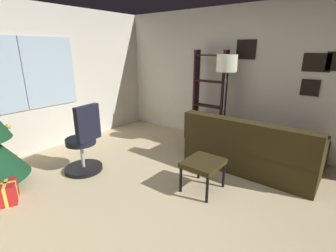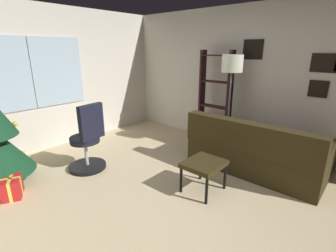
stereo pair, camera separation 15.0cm
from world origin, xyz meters
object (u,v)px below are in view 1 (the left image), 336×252
(couch, at_px, (259,150))
(floor_lamp, at_px, (226,71))
(gift_box_gold, at_px, (4,164))
(gift_box_red, at_px, (7,192))
(office_chair, at_px, (84,146))
(bookshelf, at_px, (209,103))
(footstool, at_px, (203,165))

(couch, bearing_deg, floor_lamp, 70.26)
(floor_lamp, bearing_deg, gift_box_gold, 141.88)
(gift_box_red, relative_size, office_chair, 0.35)
(bookshelf, bearing_deg, gift_box_red, 164.87)
(footstool, height_order, gift_box_red, footstool)
(gift_box_gold, bearing_deg, gift_box_red, -107.24)
(gift_box_gold, distance_m, floor_lamp, 3.81)
(couch, height_order, footstool, couch)
(gift_box_red, bearing_deg, floor_lamp, -23.26)
(couch, height_order, gift_box_red, couch)
(bookshelf, bearing_deg, couch, -113.71)
(footstool, height_order, office_chair, office_chair)
(gift_box_gold, xyz_separation_m, bookshelf, (3.07, -1.79, 0.65))
(gift_box_red, xyz_separation_m, gift_box_gold, (0.27, 0.88, -0.00))
(gift_box_red, distance_m, gift_box_gold, 0.92)
(bookshelf, bearing_deg, floor_lamp, -120.35)
(gift_box_red, bearing_deg, bookshelf, -15.13)
(gift_box_red, height_order, gift_box_gold, same)
(couch, distance_m, office_chair, 2.68)
(couch, distance_m, footstool, 1.17)
(couch, relative_size, gift_box_red, 5.29)
(gift_box_gold, bearing_deg, couch, -49.61)
(couch, bearing_deg, gift_box_red, 143.22)
(footstool, distance_m, floor_lamp, 1.81)
(office_chair, relative_size, bookshelf, 0.59)
(gift_box_red, xyz_separation_m, bookshelf, (3.34, -0.90, 0.65))
(floor_lamp, bearing_deg, couch, -109.74)
(office_chair, height_order, floor_lamp, floor_lamp)
(office_chair, height_order, bookshelf, bookshelf)
(office_chair, bearing_deg, gift_box_gold, 128.87)
(gift_box_gold, distance_m, office_chair, 1.27)
(footstool, bearing_deg, floor_lamp, 16.56)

